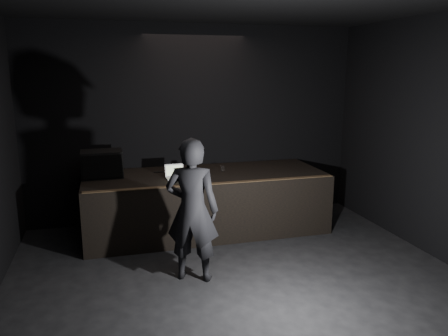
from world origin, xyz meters
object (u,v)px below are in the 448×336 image
stage_monitor (102,164)px  person (192,210)px  laptop (175,175)px  beer_can (197,173)px  stage_riser (206,202)px

stage_monitor → person: person is taller
laptop → beer_can: laptop is taller
laptop → stage_monitor: bearing=159.1°
stage_riser → person: bearing=-108.4°
stage_riser → person: (-0.57, -1.72, 0.44)m
stage_riser → beer_can: 0.71m
beer_can → stage_riser: bearing=57.9°
stage_monitor → beer_can: 1.56m
beer_can → person: (-0.36, -1.39, -0.15)m
stage_riser → laptop: (-0.54, -0.18, 0.56)m
stage_riser → person: size_ratio=2.12×
stage_riser → laptop: laptop is taller
stage_riser → beer_can: beer_can is taller
laptop → beer_can: bearing=-27.0°
stage_riser → laptop: size_ratio=12.56×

